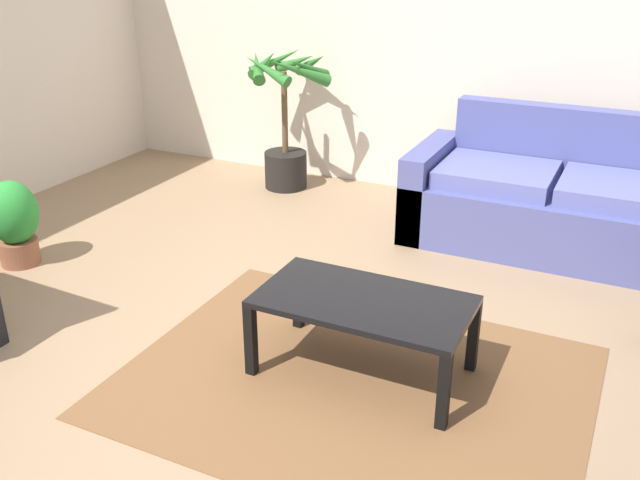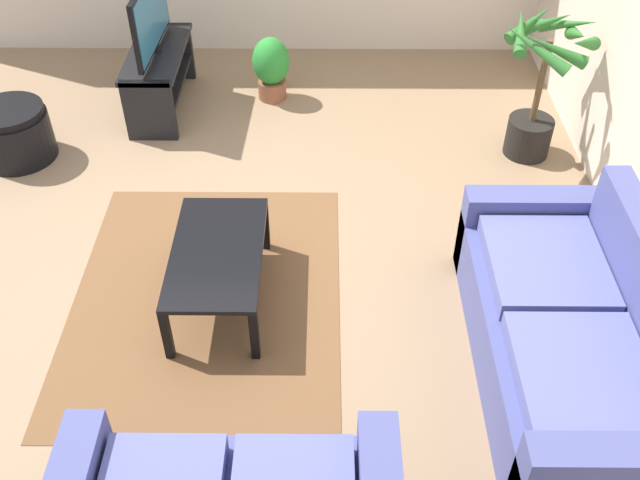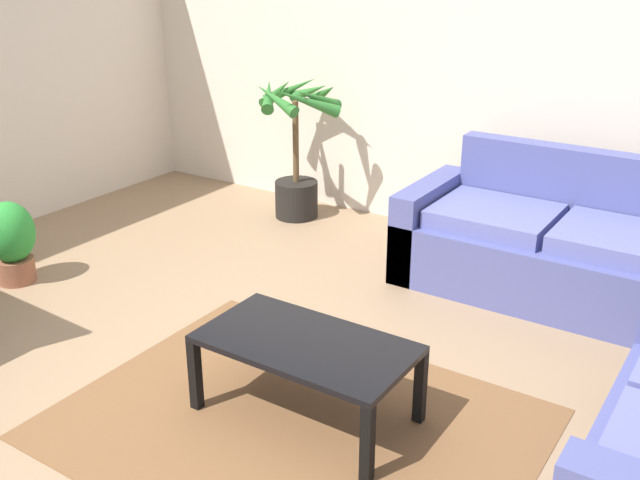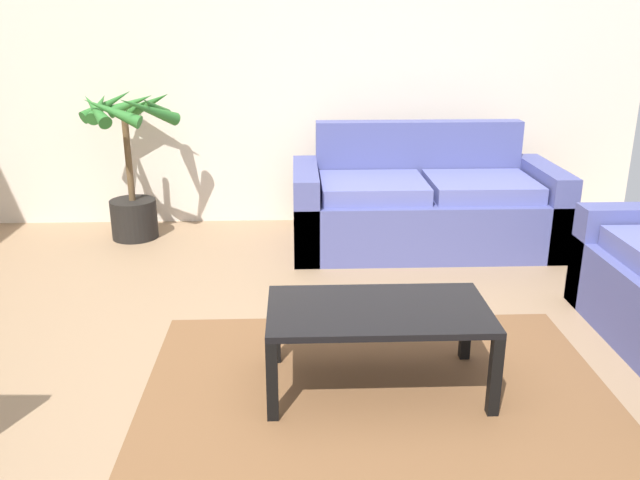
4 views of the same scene
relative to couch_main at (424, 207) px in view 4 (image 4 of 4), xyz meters
name	(u,v)px [view 4 (image 4 of 4)]	position (x,y,z in m)	size (l,w,h in m)	color
ground_plane	(270,421)	(-1.09, -2.28, -0.30)	(6.60, 6.60, 0.00)	#937556
wall_back	(278,58)	(-1.09, 0.72, 1.05)	(6.00, 0.06, 2.70)	beige
couch_main	(424,207)	(0.00, 0.00, 0.00)	(1.97, 0.90, 0.90)	#4C518C
coffee_table	(378,318)	(-0.59, -2.02, 0.06)	(1.02, 0.56, 0.41)	black
area_rug	(379,397)	(-0.59, -2.12, -0.30)	(2.20, 1.70, 0.01)	brown
potted_palm	(131,167)	(-2.24, 0.26, 0.27)	(0.78, 0.80, 1.18)	black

